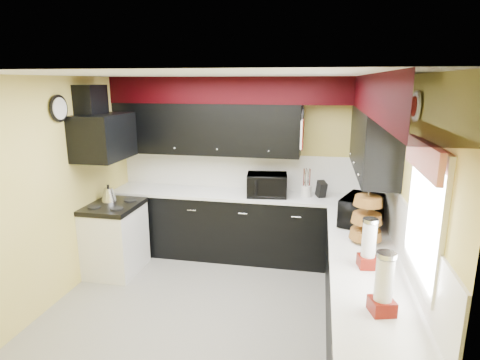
{
  "coord_description": "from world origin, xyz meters",
  "views": [
    {
      "loc": [
        1.05,
        -3.71,
        2.44
      ],
      "look_at": [
        0.15,
        0.75,
        1.31
      ],
      "focal_mm": 30.0,
      "sensor_mm": 36.0,
      "label": 1
    }
  ],
  "objects_px": {
    "microwave": "(362,211)",
    "utensil_crock": "(306,191)",
    "kettle": "(109,195)",
    "toaster_oven": "(267,185)",
    "knife_block": "(321,189)"
  },
  "relations": [
    {
      "from": "microwave",
      "to": "utensil_crock",
      "type": "height_order",
      "value": "microwave"
    },
    {
      "from": "utensil_crock",
      "to": "kettle",
      "type": "distance_m",
      "value": 2.6
    },
    {
      "from": "toaster_oven",
      "to": "kettle",
      "type": "height_order",
      "value": "toaster_oven"
    },
    {
      "from": "microwave",
      "to": "utensil_crock",
      "type": "xyz_separation_m",
      "value": [
        -0.63,
        0.96,
        -0.08
      ]
    },
    {
      "from": "toaster_oven",
      "to": "knife_block",
      "type": "distance_m",
      "value": 0.72
    },
    {
      "from": "toaster_oven",
      "to": "knife_block",
      "type": "height_order",
      "value": "toaster_oven"
    },
    {
      "from": "toaster_oven",
      "to": "microwave",
      "type": "relative_size",
      "value": 0.96
    },
    {
      "from": "toaster_oven",
      "to": "utensil_crock",
      "type": "height_order",
      "value": "toaster_oven"
    },
    {
      "from": "knife_block",
      "to": "kettle",
      "type": "bearing_deg",
      "value": 169.57
    },
    {
      "from": "toaster_oven",
      "to": "kettle",
      "type": "xyz_separation_m",
      "value": [
        -2.0,
        -0.58,
        -0.09
      ]
    },
    {
      "from": "kettle",
      "to": "toaster_oven",
      "type": "bearing_deg",
      "value": 16.08
    },
    {
      "from": "microwave",
      "to": "utensil_crock",
      "type": "relative_size",
      "value": 3.64
    },
    {
      "from": "toaster_oven",
      "to": "kettle",
      "type": "relative_size",
      "value": 2.72
    },
    {
      "from": "utensil_crock",
      "to": "kettle",
      "type": "relative_size",
      "value": 0.78
    },
    {
      "from": "kettle",
      "to": "microwave",
      "type": "bearing_deg",
      "value": -5.63
    }
  ]
}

